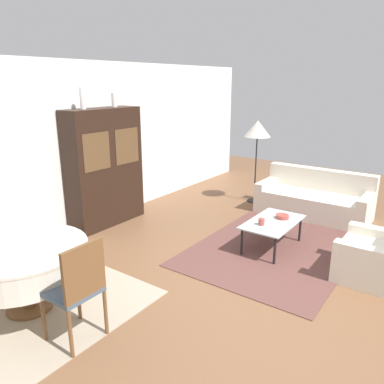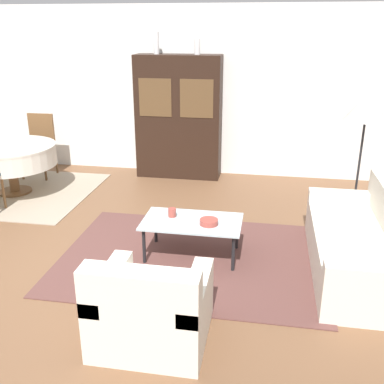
{
  "view_description": "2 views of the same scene",
  "coord_description": "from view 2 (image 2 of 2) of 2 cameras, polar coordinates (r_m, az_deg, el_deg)",
  "views": [
    {
      "loc": [
        -3.69,
        -1.4,
        2.38
      ],
      "look_at": [
        0.2,
        1.4,
        0.95
      ],
      "focal_mm": 35.0,
      "sensor_mm": 36.0,
      "label": 1
    },
    {
      "loc": [
        1.87,
        -3.71,
        2.39
      ],
      "look_at": [
        1.12,
        0.61,
        0.75
      ],
      "focal_mm": 42.0,
      "sensor_mm": 36.0,
      "label": 2
    }
  ],
  "objects": [
    {
      "name": "floor_lamp",
      "position": [
        5.74,
        21.28,
        9.63
      ],
      "size": [
        0.52,
        0.52,
        1.64
      ],
      "color": "black",
      "rests_on": "ground_plane"
    },
    {
      "name": "dining_table",
      "position": [
        7.13,
        -22.1,
        4.32
      ],
      "size": [
        1.33,
        1.33,
        0.73
      ],
      "color": "brown",
      "rests_on": "dining_rug"
    },
    {
      "name": "dining_rug",
      "position": [
        7.31,
        -21.21,
        0.01
      ],
      "size": [
        2.21,
        2.08,
        0.01
      ],
      "color": "gray",
      "rests_on": "ground_plane"
    },
    {
      "name": "vase_short",
      "position": [
        7.18,
        0.68,
        17.97
      ],
      "size": [
        0.09,
        0.09,
        0.23
      ],
      "color": "white",
      "rests_on": "display_cabinet"
    },
    {
      "name": "armchair",
      "position": [
        3.65,
        -5.27,
        -14.6
      ],
      "size": [
        0.87,
        0.82,
        0.79
      ],
      "color": "silver",
      "rests_on": "ground_plane"
    },
    {
      "name": "bowl",
      "position": [
        4.72,
        2.16,
        -3.82
      ],
      "size": [
        0.19,
        0.19,
        0.06
      ],
      "color": "#9E4238",
      "rests_on": "coffee_table"
    },
    {
      "name": "ground_plane",
      "position": [
        4.8,
        -14.84,
        -10.16
      ],
      "size": [
        14.0,
        14.0,
        0.0
      ],
      "primitive_type": "plane",
      "color": "brown"
    },
    {
      "name": "couch",
      "position": [
        4.89,
        20.95,
        -6.42
      ],
      "size": [
        0.88,
        1.95,
        0.82
      ],
      "rotation": [
        0.0,
        0.0,
        1.57
      ],
      "color": "silver",
      "rests_on": "ground_plane"
    },
    {
      "name": "display_cabinet",
      "position": [
        7.36,
        -1.7,
        9.45
      ],
      "size": [
        1.36,
        0.44,
        1.96
      ],
      "color": "black",
      "rests_on": "ground_plane"
    },
    {
      "name": "vase_tall",
      "position": [
        7.3,
        -4.56,
        18.35
      ],
      "size": [
        0.08,
        0.08,
        0.33
      ],
      "color": "white",
      "rests_on": "display_cabinet"
    },
    {
      "name": "cup",
      "position": [
        4.9,
        -2.54,
        -2.62
      ],
      "size": [
        0.09,
        0.09,
        0.1
      ],
      "color": "#9E4238",
      "rests_on": "coffee_table"
    },
    {
      "name": "coffee_table",
      "position": [
        4.83,
        -0.0,
        -4.08
      ],
      "size": [
        1.06,
        0.62,
        0.41
      ],
      "color": "black",
      "rests_on": "area_rug"
    },
    {
      "name": "dining_chair_far",
      "position": [
        7.87,
        -18.82,
        6.15
      ],
      "size": [
        0.44,
        0.44,
        1.01
      ],
      "rotation": [
        0.0,
        0.0,
        3.14
      ],
      "color": "brown",
      "rests_on": "dining_rug"
    },
    {
      "name": "area_rug",
      "position": [
        4.95,
        -0.02,
        -8.32
      ],
      "size": [
        2.83,
        2.07,
        0.01
      ],
      "color": "brown",
      "rests_on": "ground_plane"
    },
    {
      "name": "wall_back",
      "position": [
        7.65,
        -4.51,
        12.62
      ],
      "size": [
        10.0,
        0.06,
        2.7
      ],
      "color": "white",
      "rests_on": "ground_plane"
    }
  ]
}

